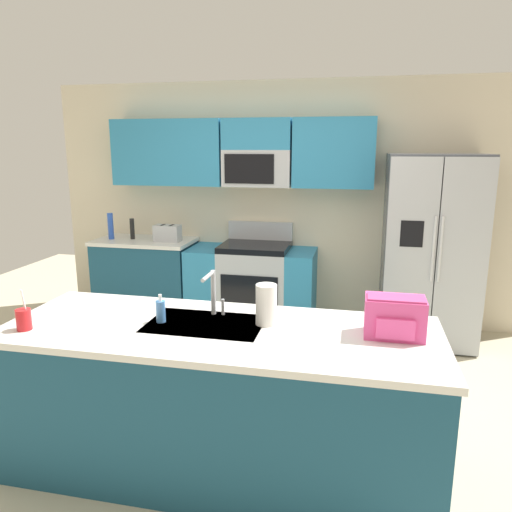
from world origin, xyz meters
name	(u,v)px	position (x,y,z in m)	size (l,w,h in m)	color
ground_plane	(236,411)	(0.00, 0.00, 0.00)	(9.00, 9.00, 0.00)	beige
kitchen_wall_unit	(270,188)	(-0.14, 2.08, 1.47)	(5.20, 0.43, 2.60)	beige
back_counter	(146,278)	(-1.52, 1.80, 0.45)	(1.09, 0.63, 0.90)	navy
range_oven	(252,285)	(-0.29, 1.80, 0.44)	(1.36, 0.61, 1.10)	#B7BABF
refrigerator	(431,251)	(1.52, 1.73, 0.93)	(0.90, 0.76, 1.85)	#4C4F54
island_counter	(220,398)	(0.07, -0.62, 0.45)	(2.51, 0.92, 0.90)	navy
toaster	(167,233)	(-1.22, 1.75, 0.99)	(0.28, 0.16, 0.18)	#B7BABF
pepper_mill	(132,229)	(-1.66, 1.80, 1.01)	(0.05, 0.05, 0.23)	black
bottle_blue	(111,226)	(-1.89, 1.74, 1.05)	(0.06, 0.06, 0.29)	blue
sink_faucet	(213,289)	(-0.03, -0.43, 1.07)	(0.08, 0.21, 0.28)	#B7BABF
drink_cup_red	(24,319)	(-1.01, -0.88, 0.96)	(0.08, 0.08, 0.24)	red
soap_dispenser	(161,311)	(-0.30, -0.60, 0.97)	(0.06, 0.06, 0.17)	#4C8CD8
paper_towel_roll	(266,305)	(0.32, -0.50, 1.02)	(0.12, 0.12, 0.24)	white
backpack	(395,316)	(1.04, -0.54, 1.02)	(0.32, 0.22, 0.23)	#EA4C93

